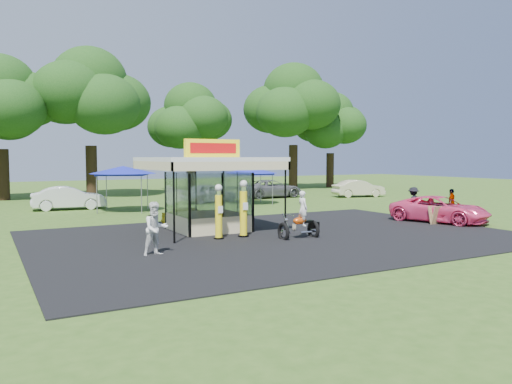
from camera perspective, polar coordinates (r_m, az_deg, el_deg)
ground at (r=19.67m, az=5.83°, el=-5.92°), size 120.00×120.00×0.00m
asphalt_apron at (r=21.32m, az=2.75°, el=-5.07°), size 20.00×14.00×0.04m
gas_station_kiosk at (r=22.84m, az=-5.48°, el=-0.03°), size 5.40×5.40×4.18m
gas_pump_left at (r=20.45m, az=-4.29°, el=-2.43°), size 0.43×0.43×2.28m
gas_pump_right at (r=20.95m, az=-1.45°, el=-2.07°), size 0.45×0.45×2.43m
motorcycle at (r=20.77m, az=5.21°, el=-3.14°), size 1.75×0.86×2.07m
spare_tires at (r=21.84m, az=-5.95°, el=-4.03°), size 0.86×0.76×0.70m
a_frame_sign at (r=26.48m, az=19.76°, el=-2.53°), size 0.53×0.47×0.94m
kiosk_car at (r=24.99m, az=-7.48°, el=-2.70°), size 2.82×1.13×0.96m
pink_sedan at (r=27.50m, az=20.26°, el=-1.88°), size 3.67×5.38×1.37m
spectator_west at (r=17.46m, az=-11.39°, el=-4.15°), size 1.00×0.83×1.86m
spectator_east_a at (r=29.55m, az=17.54°, el=-1.10°), size 1.12×0.67×1.70m
spectator_east_b at (r=30.27m, az=21.45°, el=-1.17°), size 1.01×0.80×1.60m
bg_car_a at (r=34.38m, az=-20.62°, el=-0.65°), size 4.68×1.99×1.50m
bg_car_c at (r=37.16m, az=-5.35°, el=-0.11°), size 4.43×2.19×1.45m
bg_car_d at (r=41.74m, az=1.71°, el=0.38°), size 5.44×2.65×1.49m
bg_car_e at (r=43.34m, az=11.64°, el=0.40°), size 4.61×2.45×1.44m
tent_west at (r=32.06m, az=-14.97°, el=2.41°), size 4.06×4.06×2.84m
tent_east at (r=35.89m, az=-0.64°, el=2.47°), size 3.83×3.83×2.68m
oak_far_b at (r=44.13m, az=-27.17°, el=8.40°), size 9.33×9.33×11.13m
oak_far_c at (r=44.78m, az=-18.43°, el=9.49°), size 10.46×10.46×12.32m
oak_far_d at (r=50.52m, az=-7.49°, el=7.75°), size 8.85×8.85×10.53m
oak_far_e at (r=53.81m, az=4.31°, el=9.25°), size 10.94×10.94×13.03m
oak_far_f at (r=57.00m, az=8.51°, el=7.30°), size 8.67×8.67×10.45m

